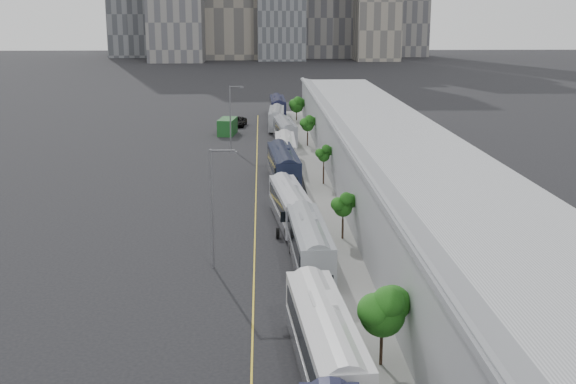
{
  "coord_description": "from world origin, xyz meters",
  "views": [
    {
      "loc": [
        -0.86,
        -2.74,
        18.71
      ],
      "look_at": [
        1.52,
        61.13,
        3.0
      ],
      "focal_mm": 45.0,
      "sensor_mm": 36.0,
      "label": 1
    }
  ],
  "objects_px": {
    "bus_6": "(285,153)",
    "bus_8": "(277,120)",
    "street_lamp_far": "(232,113)",
    "shipping_container": "(227,127)",
    "bus_2": "(324,348)",
    "bus_7": "(285,133)",
    "street_lamp_near": "(214,201)",
    "bus_5": "(283,169)",
    "bus_9": "(278,108)",
    "bus_3": "(309,247)",
    "suv": "(237,122)",
    "bus_4": "(290,208)"
  },
  "relations": [
    {
      "from": "bus_5",
      "to": "street_lamp_far",
      "type": "bearing_deg",
      "value": 103.42
    },
    {
      "from": "bus_8",
      "to": "shipping_container",
      "type": "relative_size",
      "value": 2.17
    },
    {
      "from": "bus_7",
      "to": "suv",
      "type": "relative_size",
      "value": 2.13
    },
    {
      "from": "bus_2",
      "to": "bus_7",
      "type": "relative_size",
      "value": 1.07
    },
    {
      "from": "street_lamp_far",
      "to": "shipping_container",
      "type": "xyz_separation_m",
      "value": [
        -1.22,
        12.82,
        -3.91
      ]
    },
    {
      "from": "suv",
      "to": "bus_3",
      "type": "bearing_deg",
      "value": -76.47
    },
    {
      "from": "bus_6",
      "to": "bus_8",
      "type": "bearing_deg",
      "value": 91.56
    },
    {
      "from": "bus_2",
      "to": "bus_8",
      "type": "xyz_separation_m",
      "value": [
        -0.65,
        86.06,
        -0.12
      ]
    },
    {
      "from": "bus_4",
      "to": "bus_9",
      "type": "distance_m",
      "value": 71.58
    },
    {
      "from": "bus_6",
      "to": "bus_8",
      "type": "xyz_separation_m",
      "value": [
        -0.46,
        30.12,
        -0.02
      ]
    },
    {
      "from": "bus_2",
      "to": "street_lamp_near",
      "type": "relative_size",
      "value": 1.46
    },
    {
      "from": "suv",
      "to": "bus_7",
      "type": "bearing_deg",
      "value": -58.39
    },
    {
      "from": "bus_9",
      "to": "suv",
      "type": "bearing_deg",
      "value": -123.41
    },
    {
      "from": "shipping_container",
      "to": "suv",
      "type": "relative_size",
      "value": 0.97
    },
    {
      "from": "bus_8",
      "to": "suv",
      "type": "bearing_deg",
      "value": 157.21
    },
    {
      "from": "bus_6",
      "to": "bus_8",
      "type": "relative_size",
      "value": 1.01
    },
    {
      "from": "bus_8",
      "to": "bus_3",
      "type": "bearing_deg",
      "value": -86.98
    },
    {
      "from": "bus_7",
      "to": "bus_8",
      "type": "distance_m",
      "value": 13.97
    },
    {
      "from": "bus_8",
      "to": "bus_5",
      "type": "bearing_deg",
      "value": -87.94
    },
    {
      "from": "bus_7",
      "to": "street_lamp_near",
      "type": "distance_m",
      "value": 55.39
    },
    {
      "from": "bus_4",
      "to": "suv",
      "type": "height_order",
      "value": "bus_4"
    },
    {
      "from": "suv",
      "to": "street_lamp_far",
      "type": "bearing_deg",
      "value": -82.79
    },
    {
      "from": "bus_4",
      "to": "street_lamp_far",
      "type": "bearing_deg",
      "value": 94.24
    },
    {
      "from": "bus_9",
      "to": "suv",
      "type": "relative_size",
      "value": 2.27
    },
    {
      "from": "bus_4",
      "to": "street_lamp_near",
      "type": "bearing_deg",
      "value": -123.48
    },
    {
      "from": "bus_7",
      "to": "shipping_container",
      "type": "xyz_separation_m",
      "value": [
        -8.96,
        8.28,
        -0.22
      ]
    },
    {
      "from": "bus_2",
      "to": "bus_4",
      "type": "relative_size",
      "value": 1.08
    },
    {
      "from": "bus_8",
      "to": "shipping_container",
      "type": "xyz_separation_m",
      "value": [
        -8.01,
        -5.66,
        -0.22
      ]
    },
    {
      "from": "street_lamp_near",
      "to": "street_lamp_far",
      "type": "xyz_separation_m",
      "value": [
        -0.65,
        50.26,
        -0.07
      ]
    },
    {
      "from": "street_lamp_near",
      "to": "shipping_container",
      "type": "bearing_deg",
      "value": 91.7
    },
    {
      "from": "bus_7",
      "to": "bus_6",
      "type": "bearing_deg",
      "value": -95.85
    },
    {
      "from": "street_lamp_near",
      "to": "street_lamp_far",
      "type": "height_order",
      "value": "street_lamp_near"
    },
    {
      "from": "street_lamp_near",
      "to": "bus_2",
      "type": "bearing_deg",
      "value": -68.6
    },
    {
      "from": "bus_2",
      "to": "bus_9",
      "type": "relative_size",
      "value": 1.01
    },
    {
      "from": "bus_2",
      "to": "suv",
      "type": "height_order",
      "value": "bus_2"
    },
    {
      "from": "shipping_container",
      "to": "bus_4",
      "type": "bearing_deg",
      "value": -74.01
    },
    {
      "from": "bus_8",
      "to": "bus_2",
      "type": "bearing_deg",
      "value": -87.36
    },
    {
      "from": "bus_3",
      "to": "bus_7",
      "type": "relative_size",
      "value": 1.01
    },
    {
      "from": "bus_3",
      "to": "bus_9",
      "type": "xyz_separation_m",
      "value": [
        -0.45,
        83.24,
        0.09
      ]
    },
    {
      "from": "street_lamp_far",
      "to": "shipping_container",
      "type": "height_order",
      "value": "street_lamp_far"
    },
    {
      "from": "bus_4",
      "to": "shipping_container",
      "type": "xyz_separation_m",
      "value": [
        -7.99,
        51.49,
        -0.21
      ]
    },
    {
      "from": "bus_6",
      "to": "bus_9",
      "type": "distance_m",
      "value": 44.55
    },
    {
      "from": "bus_3",
      "to": "street_lamp_near",
      "type": "height_order",
      "value": "street_lamp_near"
    },
    {
      "from": "bus_7",
      "to": "suv",
      "type": "height_order",
      "value": "bus_7"
    },
    {
      "from": "bus_5",
      "to": "bus_9",
      "type": "height_order",
      "value": "bus_5"
    },
    {
      "from": "bus_9",
      "to": "street_lamp_near",
      "type": "relative_size",
      "value": 1.45
    },
    {
      "from": "shipping_container",
      "to": "suv",
      "type": "height_order",
      "value": "shipping_container"
    },
    {
      "from": "bus_2",
      "to": "shipping_container",
      "type": "relative_size",
      "value": 2.35
    },
    {
      "from": "bus_9",
      "to": "street_lamp_far",
      "type": "height_order",
      "value": "street_lamp_far"
    },
    {
      "from": "street_lamp_near",
      "to": "bus_9",
      "type": "bearing_deg",
      "value": 85.42
    }
  ]
}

